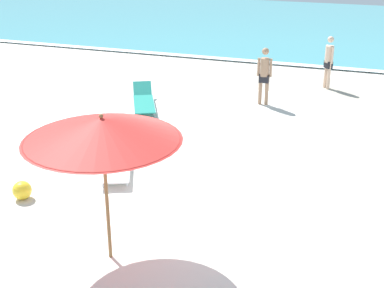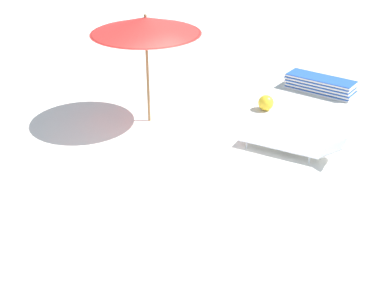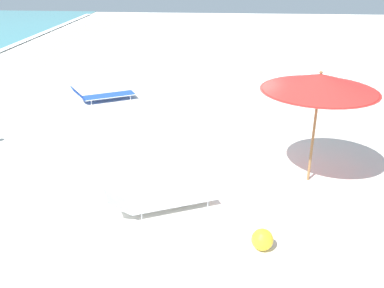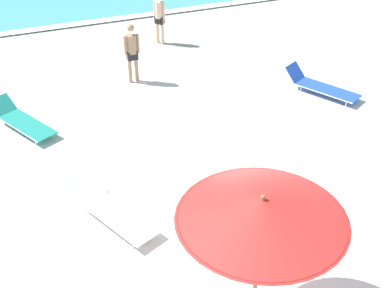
% 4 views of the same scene
% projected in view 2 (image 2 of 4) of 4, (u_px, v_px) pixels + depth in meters
% --- Properties ---
extents(ground_plane, '(60.00, 60.00, 0.16)m').
position_uv_depth(ground_plane, '(167.00, 174.00, 10.69)').
color(ground_plane, silver).
extents(beach_umbrella, '(2.47, 2.47, 2.54)m').
position_uv_depth(beach_umbrella, '(146.00, 26.00, 11.68)').
color(beach_umbrella, olive).
rests_on(beach_umbrella, ground_plane).
extents(lounger_stack, '(1.12, 1.99, 0.41)m').
position_uv_depth(lounger_stack, '(320.00, 85.00, 14.26)').
color(lounger_stack, blue).
rests_on(lounger_stack, ground_plane).
extents(sun_lounger_near_water_left, '(1.45, 2.27, 0.52)m').
position_uv_depth(sun_lounger_near_water_left, '(292.00, 144.00, 11.20)').
color(sun_lounger_near_water_left, white).
rests_on(sun_lounger_near_water_left, ground_plane).
extents(beach_ball, '(0.39, 0.39, 0.39)m').
position_uv_depth(beach_ball, '(266.00, 103.00, 13.20)').
color(beach_ball, yellow).
rests_on(beach_ball, ground_plane).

